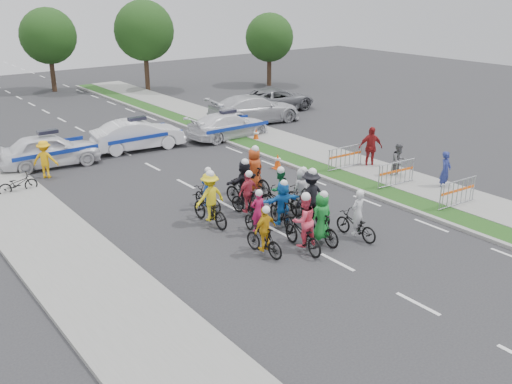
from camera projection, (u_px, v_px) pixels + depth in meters
ground at (337, 262)px, 17.33m from camera, size 90.00×90.00×0.00m
curb_right at (339, 183)px, 23.94m from camera, size 0.20×60.00×0.12m
grass_strip at (351, 180)px, 24.34m from camera, size 1.20×60.00×0.11m
sidewalk_right at (379, 172)px, 25.36m from camera, size 2.40×60.00×0.13m
sidewalk_left at (68, 260)px, 17.36m from camera, size 3.00×60.00×0.13m
rider_0 at (356, 222)px, 18.79m from camera, size 0.65×1.72×1.74m
rider_1 at (321, 223)px, 18.40m from camera, size 0.78×1.75×1.83m
rider_2 at (303, 229)px, 17.89m from camera, size 0.90×2.01×1.98m
rider_3 at (264, 236)px, 17.59m from camera, size 0.87×1.62×1.67m
rider_4 at (310, 202)px, 19.94m from camera, size 1.15×2.02×2.05m
rider_5 at (282, 207)px, 19.55m from camera, size 1.47×1.75×1.77m
rider_6 at (257, 220)px, 18.99m from camera, size 0.75×1.69×1.67m
rider_7 at (301, 194)px, 20.88m from camera, size 0.79×1.73×1.78m
rider_8 at (279, 196)px, 20.72m from camera, size 0.85×1.87×1.85m
rider_9 at (248, 199)px, 20.52m from camera, size 0.93×1.73×1.77m
rider_10 at (210, 204)px, 19.80m from camera, size 1.14×2.00×2.02m
rider_11 at (244, 187)px, 21.33m from camera, size 1.60×1.90×1.93m
rider_12 at (208, 195)px, 21.20m from camera, size 0.62×1.66×1.68m
rider_13 at (254, 175)px, 22.73m from camera, size 0.89×1.96×2.02m
police_car_0 at (50, 150)px, 26.17m from camera, size 4.72×2.46×1.54m
police_car_1 at (138, 135)px, 28.80m from camera, size 4.76×2.22×1.51m
police_car_2 at (228, 125)px, 31.00m from camera, size 4.75×1.99×1.37m
civilian_sedan at (254, 109)px, 34.26m from camera, size 6.02×3.11×1.67m
civilian_suv at (275, 99)px, 37.45m from camera, size 5.49×2.56×1.52m
spectator_0 at (445, 171)px, 23.17m from camera, size 0.65×0.48×1.61m
spectator_1 at (399, 161)px, 24.49m from camera, size 0.84×0.70×1.56m
spectator_2 at (370, 148)px, 25.83m from camera, size 1.22×0.91×1.92m
marshal_hiviz at (45, 159)px, 24.58m from camera, size 1.22×1.13×1.66m
barrier_0 at (457, 194)px, 21.29m from camera, size 2.03×0.64×1.12m
barrier_1 at (396, 175)px, 23.45m from camera, size 2.04×0.69×1.12m
barrier_2 at (345, 158)px, 25.62m from camera, size 2.03×0.63×1.12m
cone_0 at (278, 161)px, 25.94m from camera, size 0.40×0.40×0.70m
cone_1 at (256, 135)px, 30.44m from camera, size 0.40×0.40×0.70m
parked_bike at (18, 184)px, 22.87m from camera, size 1.54×0.55×0.81m
tree_1 at (144, 31)px, 43.28m from camera, size 4.55×4.55×6.82m
tree_2 at (269, 38)px, 45.64m from camera, size 3.85×3.85×5.77m
tree_4 at (48, 36)px, 42.98m from camera, size 4.20×4.20×6.30m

